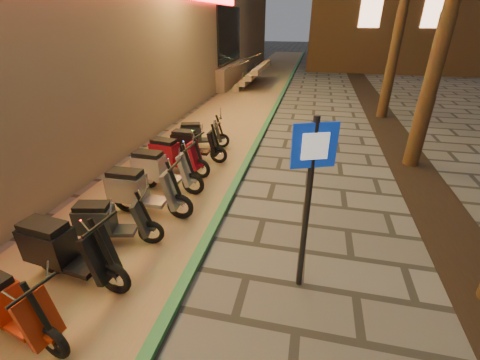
% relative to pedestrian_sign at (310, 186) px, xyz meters
% --- Properties ---
extents(parking_strip, '(3.40, 60.00, 0.01)m').
position_rel_pedestrian_sign_xyz_m(parking_strip, '(-3.42, 8.30, -1.72)').
color(parking_strip, '#8C7251').
rests_on(parking_strip, ground).
extents(green_curb, '(0.18, 60.00, 0.10)m').
position_rel_pedestrian_sign_xyz_m(green_curb, '(-1.72, 8.30, -1.67)').
color(green_curb, '#286B3E').
rests_on(green_curb, ground).
extents(planting_strip, '(1.20, 40.00, 0.02)m').
position_rel_pedestrian_sign_xyz_m(planting_strip, '(2.78, 3.30, -1.71)').
color(planting_strip, black).
rests_on(planting_strip, ground).
extents(pedestrian_sign, '(0.55, 0.25, 2.66)m').
position_rel_pedestrian_sign_xyz_m(pedestrian_sign, '(0.00, 0.00, 0.00)').
color(pedestrian_sign, black).
rests_on(pedestrian_sign, ground).
extents(scooter_4, '(1.60, 0.75, 1.13)m').
position_rel_pedestrian_sign_xyz_m(scooter_4, '(-3.53, -1.68, -1.23)').
color(scooter_4, black).
rests_on(scooter_4, ground).
extents(scooter_5, '(1.83, 0.70, 1.29)m').
position_rel_pedestrian_sign_xyz_m(scooter_5, '(-3.52, -0.68, -1.16)').
color(scooter_5, black).
rests_on(scooter_5, ground).
extents(scooter_6, '(1.54, 0.71, 1.08)m').
position_rel_pedestrian_sign_xyz_m(scooter_6, '(-3.39, 0.27, -1.25)').
color(scooter_6, black).
rests_on(scooter_6, ground).
extents(scooter_7, '(1.79, 0.63, 1.27)m').
position_rel_pedestrian_sign_xyz_m(scooter_7, '(-3.33, 1.30, -1.17)').
color(scooter_7, black).
rests_on(scooter_7, ground).
extents(scooter_8, '(1.75, 0.61, 1.23)m').
position_rel_pedestrian_sign_xyz_m(scooter_8, '(-3.40, 2.37, -1.19)').
color(scooter_8, black).
rests_on(scooter_8, ground).
extents(scooter_9, '(1.68, 0.70, 1.18)m').
position_rel_pedestrian_sign_xyz_m(scooter_9, '(-3.47, 3.32, -1.21)').
color(scooter_9, black).
rests_on(scooter_9, ground).
extents(scooter_10, '(1.61, 0.57, 1.14)m').
position_rel_pedestrian_sign_xyz_m(scooter_10, '(-3.28, 4.22, -1.23)').
color(scooter_10, black).
rests_on(scooter_10, ground).
extents(scooter_11, '(1.50, 0.80, 1.07)m').
position_rel_pedestrian_sign_xyz_m(scooter_11, '(-3.43, 5.17, -1.26)').
color(scooter_11, black).
rests_on(scooter_11, ground).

